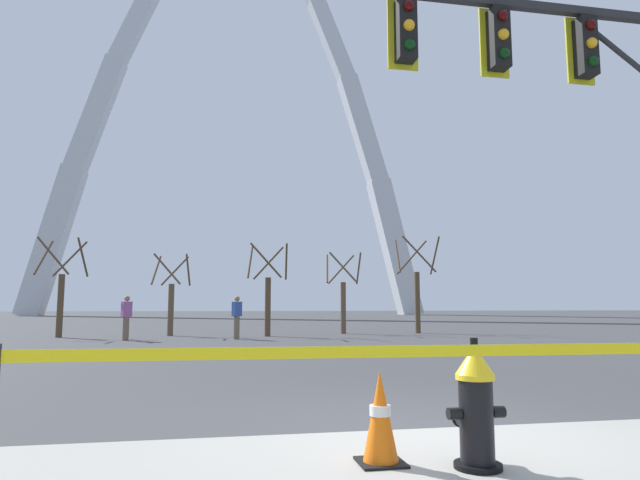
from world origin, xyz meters
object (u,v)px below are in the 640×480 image
(traffic_cone_by_hydrant, at_px, (380,418))
(pedestrian_standing_center, at_px, (126,317))
(monument_arch, at_px, (235,132))
(fire_hydrant, at_px, (475,406))
(traffic_signal_gantry, at_px, (613,91))
(pedestrian_walking_left, at_px, (237,317))

(traffic_cone_by_hydrant, relative_size, pedestrian_standing_center, 0.46)
(monument_arch, bearing_deg, pedestrian_standing_center, -95.73)
(fire_hydrant, relative_size, monument_arch, 0.02)
(traffic_signal_gantry, bearing_deg, traffic_cone_by_hydrant, -149.76)
(monument_arch, bearing_deg, pedestrian_walking_left, -91.33)
(pedestrian_walking_left, distance_m, pedestrian_standing_center, 3.91)
(traffic_signal_gantry, relative_size, pedestrian_standing_center, 4.92)
(traffic_signal_gantry, height_order, pedestrian_standing_center, traffic_signal_gantry)
(fire_hydrant, height_order, pedestrian_standing_center, pedestrian_standing_center)
(traffic_signal_gantry, distance_m, monument_arch, 67.61)
(monument_arch, xyz_separation_m, pedestrian_walking_left, (-1.18, -50.66, -23.28))
(traffic_signal_gantry, distance_m, pedestrian_standing_center, 16.85)
(fire_hydrant, height_order, traffic_signal_gantry, traffic_signal_gantry)
(fire_hydrant, distance_m, traffic_signal_gantry, 6.13)
(traffic_cone_by_hydrant, xyz_separation_m, pedestrian_walking_left, (-0.54, 16.49, 0.46))
(pedestrian_walking_left, bearing_deg, traffic_cone_by_hydrant, -88.14)
(pedestrian_standing_center, bearing_deg, traffic_signal_gantry, -57.36)
(traffic_cone_by_hydrant, bearing_deg, fire_hydrant, -20.37)
(fire_hydrant, distance_m, pedestrian_walking_left, 16.80)
(traffic_cone_by_hydrant, bearing_deg, pedestrian_standing_center, 105.13)
(pedestrian_walking_left, relative_size, pedestrian_standing_center, 1.00)
(monument_arch, relative_size, pedestrian_walking_left, 34.86)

